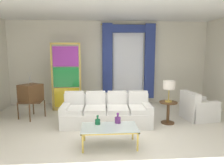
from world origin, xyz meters
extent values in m
plane|color=silver|center=(0.00, 0.00, 0.00)|extent=(16.00, 16.00, 0.00)
cube|color=silver|center=(0.00, 3.06, 1.50)|extent=(8.00, 0.12, 3.00)
cube|color=white|center=(0.00, 0.80, 3.02)|extent=(8.00, 7.60, 0.04)
cube|color=white|center=(0.68, 2.98, 1.55)|extent=(1.10, 0.02, 2.50)
cylinder|color=gold|center=(0.68, 2.90, 2.86)|extent=(2.00, 0.04, 0.04)
cube|color=navy|center=(-0.09, 2.88, 1.55)|extent=(0.36, 0.12, 2.70)
cube|color=navy|center=(1.45, 2.88, 1.55)|extent=(0.36, 0.12, 2.70)
cube|color=navy|center=(0.68, 2.88, 2.72)|extent=(1.80, 0.10, 0.28)
cube|color=white|center=(-0.24, 0.60, 0.19)|extent=(2.36, 1.01, 0.38)
cube|color=white|center=(-0.22, 0.97, 0.39)|extent=(2.33, 0.31, 0.78)
cube|color=white|center=(0.83, 0.55, 0.28)|extent=(0.24, 0.86, 0.56)
cube|color=white|center=(-1.31, 0.65, 0.28)|extent=(0.24, 0.86, 0.56)
cube|color=white|center=(0.63, 0.51, 0.44)|extent=(0.57, 0.76, 0.12)
cube|color=white|center=(0.64, 0.83, 0.66)|extent=(0.52, 0.16, 0.40)
cube|color=white|center=(0.05, 0.54, 0.44)|extent=(0.57, 0.76, 0.12)
cube|color=white|center=(0.06, 0.86, 0.66)|extent=(0.52, 0.16, 0.40)
cube|color=white|center=(-0.53, 0.57, 0.44)|extent=(0.57, 0.76, 0.12)
cube|color=white|center=(-0.52, 0.89, 0.66)|extent=(0.52, 0.16, 0.40)
cube|color=white|center=(-1.11, 0.59, 0.44)|extent=(0.57, 0.76, 0.12)
cube|color=white|center=(-1.10, 0.91, 0.66)|extent=(0.52, 0.16, 0.40)
cube|color=silver|center=(-0.24, -0.68, 0.40)|extent=(1.15, 0.64, 0.02)
cube|color=gold|center=(-0.24, -0.38, 0.38)|extent=(1.15, 0.04, 0.03)
cube|color=gold|center=(-0.24, -0.99, 0.38)|extent=(1.15, 0.04, 0.03)
cube|color=gold|center=(-0.80, -0.68, 0.38)|extent=(0.04, 0.64, 0.03)
cube|color=gold|center=(0.31, -0.68, 0.38)|extent=(0.04, 0.64, 0.03)
cylinder|color=gold|center=(-0.78, -0.40, 0.19)|extent=(0.04, 0.04, 0.38)
cylinder|color=gold|center=(0.29, -0.40, 0.19)|extent=(0.04, 0.04, 0.38)
cylinder|color=gold|center=(-0.78, -0.97, 0.19)|extent=(0.04, 0.04, 0.38)
cylinder|color=gold|center=(0.29, -0.97, 0.19)|extent=(0.04, 0.04, 0.38)
cylinder|color=#753384|center=(-0.05, -0.46, 0.47)|extent=(0.13, 0.13, 0.13)
cylinder|color=#753384|center=(-0.05, -0.46, 0.56)|extent=(0.04, 0.04, 0.05)
sphere|color=#753384|center=(-0.05, -0.46, 0.61)|extent=(0.06, 0.06, 0.06)
cylinder|color=#196B3D|center=(-0.48, -0.51, 0.46)|extent=(0.11, 0.11, 0.11)
cylinder|color=#196B3D|center=(-0.48, -0.51, 0.54)|extent=(0.04, 0.04, 0.05)
sphere|color=#196B3D|center=(-0.48, -0.51, 0.59)|extent=(0.05, 0.05, 0.05)
cube|color=brown|center=(-2.39, 1.35, 0.50)|extent=(0.62, 0.54, 0.03)
cylinder|color=brown|center=(-2.74, 1.25, 0.25)|extent=(0.04, 0.04, 0.50)
cylinder|color=brown|center=(-2.44, 1.72, 0.25)|extent=(0.04, 0.04, 0.50)
cylinder|color=brown|center=(-2.34, 0.99, 0.25)|extent=(0.04, 0.04, 0.50)
cylinder|color=brown|center=(-2.03, 1.46, 0.25)|extent=(0.04, 0.04, 0.50)
cube|color=brown|center=(-2.39, 1.35, 0.76)|extent=(0.71, 0.73, 0.48)
cube|color=black|center=(-2.59, 1.48, 0.78)|extent=(0.22, 0.34, 0.30)
cylinder|color=gold|center=(-2.63, 1.41, 0.59)|extent=(0.03, 0.04, 0.04)
cylinder|color=gold|center=(-2.54, 1.55, 0.59)|extent=(0.03, 0.04, 0.04)
cylinder|color=silver|center=(-2.39, 1.35, 1.18)|extent=(0.08, 0.11, 0.34)
cylinder|color=silver|center=(-2.39, 1.35, 1.18)|extent=(0.08, 0.11, 0.34)
cube|color=white|center=(2.45, 0.90, 0.20)|extent=(0.89, 0.89, 0.40)
cube|color=white|center=(2.45, 0.90, 0.45)|extent=(0.76, 0.76, 0.10)
cube|color=white|center=(2.14, 0.87, 0.40)|extent=(0.29, 0.82, 0.80)
cube|color=white|center=(2.42, 1.22, 0.29)|extent=(0.75, 0.26, 0.58)
cube|color=white|center=(2.49, 0.59, 0.29)|extent=(0.75, 0.26, 0.58)
cube|color=gold|center=(-1.92, 2.12, 1.10)|extent=(0.05, 0.05, 2.20)
cube|color=gold|center=(-1.02, 2.12, 1.10)|extent=(0.05, 0.05, 2.20)
cube|color=gold|center=(-1.47, 2.12, 2.17)|extent=(0.90, 0.05, 0.06)
cube|color=gold|center=(-1.47, 2.12, 0.05)|extent=(0.90, 0.05, 0.10)
cube|color=yellow|center=(-1.47, 2.12, 0.43)|extent=(0.82, 0.02, 0.64)
cube|color=#238E3D|center=(-1.47, 2.12, 1.10)|extent=(0.82, 0.02, 0.64)
cube|color=purple|center=(-1.47, 2.12, 1.77)|extent=(0.82, 0.02, 0.64)
cylinder|color=beige|center=(-1.13, 1.87, 0.03)|extent=(0.16, 0.16, 0.06)
ellipsoid|color=#1A608B|center=(-1.13, 1.87, 0.14)|extent=(0.18, 0.32, 0.20)
sphere|color=#1A608B|center=(-1.13, 2.01, 0.25)|extent=(0.09, 0.09, 0.09)
cone|color=gold|center=(-1.13, 2.07, 0.25)|extent=(0.02, 0.04, 0.02)
cone|color=#2F7246|center=(-1.13, 1.69, 0.24)|extent=(0.44, 0.40, 0.50)
cylinder|color=brown|center=(1.42, 0.60, 0.58)|extent=(0.48, 0.48, 0.03)
cylinder|color=brown|center=(1.42, 0.60, 0.29)|extent=(0.08, 0.08, 0.55)
cylinder|color=brown|center=(1.42, 0.60, 0.01)|extent=(0.36, 0.36, 0.03)
cylinder|color=#B29338|center=(1.42, 0.60, 0.61)|extent=(0.18, 0.18, 0.04)
cylinder|color=#B29338|center=(1.42, 0.60, 0.81)|extent=(0.03, 0.03, 0.36)
cylinder|color=silver|center=(1.42, 0.60, 1.05)|extent=(0.32, 0.32, 0.22)
camera|label=1|loc=(-0.51, -4.92, 1.96)|focal=34.72mm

